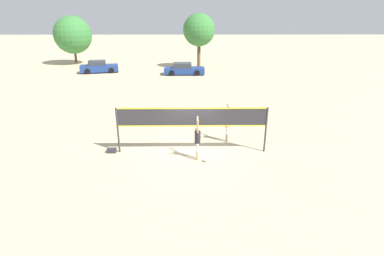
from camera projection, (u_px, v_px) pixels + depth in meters
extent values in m
plane|color=#C6B28C|center=(192.00, 151.00, 15.28)|extent=(200.00, 200.00, 0.00)
cylinder|color=#38383D|center=(118.00, 130.00, 14.84)|extent=(0.09, 0.09, 2.33)
cylinder|color=#38383D|center=(266.00, 130.00, 14.90)|extent=(0.09, 0.09, 2.33)
cube|color=#2D2D33|center=(192.00, 117.00, 14.63)|extent=(7.27, 0.02, 0.96)
cube|color=yellow|center=(192.00, 108.00, 14.47)|extent=(7.27, 0.03, 0.06)
cube|color=yellow|center=(192.00, 126.00, 14.79)|extent=(7.27, 0.03, 0.06)
cylinder|color=tan|center=(197.00, 156.00, 14.29)|extent=(0.11, 0.11, 0.47)
cylinder|color=white|center=(198.00, 147.00, 14.14)|extent=(0.12, 0.12, 0.39)
cylinder|color=tan|center=(197.00, 154.00, 14.48)|extent=(0.11, 0.11, 0.47)
cylinder|color=white|center=(197.00, 146.00, 14.33)|extent=(0.12, 0.12, 0.39)
cylinder|color=#26262D|center=(198.00, 137.00, 14.06)|extent=(0.28, 0.28, 0.61)
sphere|color=tan|center=(198.00, 129.00, 13.91)|extent=(0.24, 0.24, 0.24)
cylinder|color=tan|center=(198.00, 127.00, 13.62)|extent=(0.08, 0.22, 0.68)
cylinder|color=tan|center=(198.00, 123.00, 14.07)|extent=(0.08, 0.22, 0.68)
cylinder|color=tan|center=(227.00, 137.00, 16.52)|extent=(0.11, 0.11, 0.47)
cylinder|color=white|center=(227.00, 129.00, 16.37)|extent=(0.12, 0.12, 0.38)
cylinder|color=tan|center=(227.00, 138.00, 16.34)|extent=(0.11, 0.11, 0.47)
cylinder|color=white|center=(227.00, 131.00, 16.19)|extent=(0.12, 0.12, 0.38)
cylinder|color=tan|center=(227.00, 122.00, 16.10)|extent=(0.28, 0.28, 0.61)
sphere|color=tan|center=(228.00, 114.00, 15.96)|extent=(0.23, 0.23, 0.23)
cylinder|color=tan|center=(227.00, 110.00, 16.12)|extent=(0.08, 0.22, 0.68)
cylinder|color=tan|center=(228.00, 112.00, 15.67)|extent=(0.08, 0.22, 0.68)
sphere|color=white|center=(206.00, 160.00, 14.16)|extent=(0.24, 0.24, 0.24)
cube|color=#2D2D33|center=(112.00, 150.00, 15.14)|extent=(0.45, 0.27, 0.21)
cube|color=navy|center=(184.00, 70.00, 35.11)|extent=(4.69, 1.87, 0.69)
cube|color=#2D333D|center=(182.00, 65.00, 34.89)|extent=(2.12, 1.71, 0.54)
cylinder|color=black|center=(196.00, 70.00, 36.00)|extent=(0.64, 0.22, 0.64)
cylinder|color=black|center=(197.00, 73.00, 34.37)|extent=(0.64, 0.22, 0.64)
cylinder|color=black|center=(172.00, 70.00, 35.96)|extent=(0.64, 0.22, 0.64)
cylinder|color=black|center=(172.00, 73.00, 34.32)|extent=(0.64, 0.22, 0.64)
cube|color=navy|center=(100.00, 68.00, 36.28)|extent=(4.70, 2.67, 0.79)
cube|color=#2D333D|center=(97.00, 63.00, 36.00)|extent=(2.30, 1.98, 0.53)
cylinder|color=black|center=(111.00, 68.00, 37.40)|extent=(0.67, 0.36, 0.64)
cylinder|color=black|center=(111.00, 71.00, 35.92)|extent=(0.67, 0.36, 0.64)
cylinder|color=black|center=(88.00, 69.00, 36.80)|extent=(0.67, 0.36, 0.64)
cylinder|color=black|center=(87.00, 71.00, 35.31)|extent=(0.67, 0.36, 0.64)
cylinder|color=brown|center=(199.00, 54.00, 39.02)|extent=(0.44, 0.44, 3.68)
sphere|color=#387A38|center=(199.00, 30.00, 37.98)|extent=(4.07, 4.07, 4.07)
cylinder|color=#4C3823|center=(75.00, 55.00, 42.28)|extent=(0.32, 0.32, 2.60)
sphere|color=#387A38|center=(73.00, 35.00, 41.33)|extent=(5.11, 5.11, 5.11)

